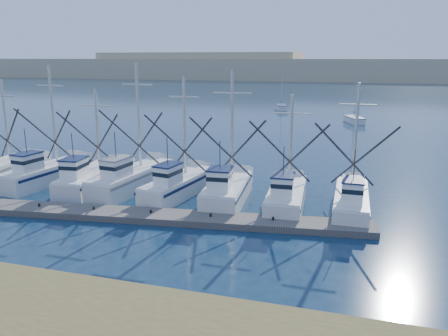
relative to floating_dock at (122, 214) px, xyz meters
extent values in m
plane|color=#0C2338|center=(7.87, -5.42, -0.22)|extent=(500.00, 500.00, 0.00)
cube|color=#5A5550|center=(0.00, 0.00, 0.00)|extent=(32.60, 5.93, 0.43)
cube|color=tan|center=(7.87, 204.58, 4.78)|extent=(360.00, 60.00, 10.00)
cube|color=silver|center=(-14.57, 5.19, 0.54)|extent=(3.14, 7.82, 1.51)
cylinder|color=#B7B2A8|center=(-14.57, 6.49, 4.83)|extent=(0.22, 0.22, 7.08)
cube|color=silver|center=(-10.06, 5.56, 0.53)|extent=(3.45, 8.59, 1.49)
cube|color=white|center=(-10.06, 3.42, 2.03)|extent=(1.60, 2.20, 1.50)
cylinder|color=#B7B2A8|center=(-10.06, 6.98, 5.39)|extent=(0.22, 0.22, 8.24)
cube|color=silver|center=(-5.83, 5.50, 0.46)|extent=(3.32, 8.44, 1.35)
cube|color=white|center=(-5.83, 3.39, 1.88)|extent=(1.62, 2.15, 1.50)
cylinder|color=#B7B2A8|center=(-5.83, 6.90, 4.38)|extent=(0.22, 0.22, 6.50)
cube|color=silver|center=(-2.32, 5.92, 0.56)|extent=(3.48, 9.30, 1.55)
cube|color=white|center=(-2.32, 3.60, 2.09)|extent=(1.64, 2.37, 1.50)
cylinder|color=#B7B2A8|center=(-2.32, 7.47, 5.53)|extent=(0.22, 0.22, 8.39)
cube|color=silver|center=(1.92, 5.42, 0.48)|extent=(3.53, 8.32, 1.40)
cube|color=white|center=(1.92, 3.35, 1.94)|extent=(1.58, 2.16, 1.50)
cylinder|color=#B7B2A8|center=(1.92, 6.79, 4.96)|extent=(0.22, 0.22, 7.55)
cube|color=silver|center=(5.86, 5.04, 0.50)|extent=(3.08, 7.47, 1.43)
cube|color=white|center=(5.86, 3.17, 1.96)|extent=(1.61, 1.88, 1.50)
cylinder|color=#B7B2A8|center=(5.86, 6.29, 5.23)|extent=(0.22, 0.22, 8.04)
cube|color=silver|center=(10.17, 5.19, 0.43)|extent=(2.79, 7.72, 1.28)
cube|color=white|center=(10.17, 3.24, 1.82)|extent=(1.48, 1.92, 1.50)
cylinder|color=#B7B2A8|center=(10.17, 6.48, 4.34)|extent=(0.22, 0.22, 6.54)
cube|color=silver|center=(14.61, 5.40, 0.42)|extent=(2.25, 8.04, 1.28)
cube|color=white|center=(14.61, 3.34, 1.81)|extent=(1.29, 1.96, 1.50)
cylinder|color=#B7B2A8|center=(14.61, 6.77, 4.78)|extent=(0.22, 0.22, 7.44)
cube|color=silver|center=(14.86, 49.96, 0.23)|extent=(3.51, 5.50, 0.90)
cylinder|color=#B7B2A8|center=(14.86, 50.26, 4.28)|extent=(0.12, 0.12, 7.20)
cube|color=silver|center=(0.43, 65.14, 0.23)|extent=(3.27, 5.31, 0.90)
cylinder|color=#B7B2A8|center=(0.43, 65.44, 4.28)|extent=(0.12, 0.12, 7.20)
camera|label=1|loc=(14.13, -24.43, 10.09)|focal=35.00mm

